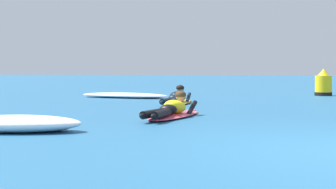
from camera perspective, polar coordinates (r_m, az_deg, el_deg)
The scene contains 6 objects.
ground_plane at distance 16.76m, azimuth 13.95°, elevation -0.58°, with size 120.00×120.00×0.00m, color #235B84.
surfer_near at distance 10.52m, azimuth 0.45°, elevation -1.69°, with size 0.93×2.69×0.55m.
surfer_far at distance 14.38m, azimuth 0.88°, elevation -0.50°, with size 0.61×2.73×0.54m.
whitewater_front at distance 8.45m, azimuth -15.33°, elevation -2.96°, with size 2.04×1.17×0.25m.
whitewater_back at distance 17.67m, azimuth -4.51°, elevation -0.10°, with size 3.17×1.68×0.16m.
channel_marker_buoy at distance 19.70m, azimuth 15.70°, elevation 0.93°, with size 0.59×0.59×0.93m.
Camera 1 is at (-0.91, -6.71, 0.94)m, focal length 59.21 mm.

